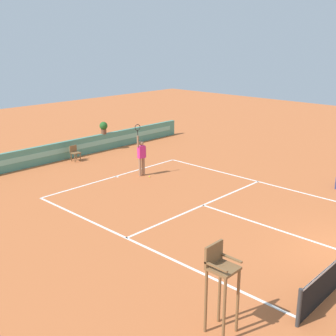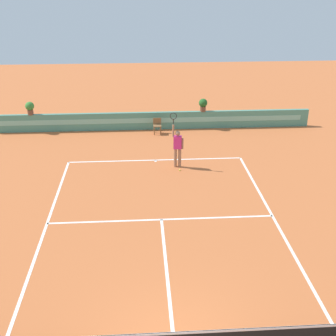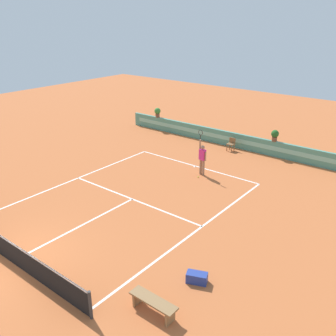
{
  "view_description": "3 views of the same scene",
  "coord_description": "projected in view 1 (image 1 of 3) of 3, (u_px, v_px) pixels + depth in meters",
  "views": [
    {
      "loc": [
        -12.66,
        -3.65,
        6.46
      ],
      "look_at": [
        0.39,
        8.73,
        1.0
      ],
      "focal_mm": 45.71,
      "sensor_mm": 36.0,
      "label": 1
    },
    {
      "loc": [
        -0.67,
        -7.32,
        8.29
      ],
      "look_at": [
        0.39,
        8.73,
        1.0
      ],
      "focal_mm": 46.82,
      "sensor_mm": 36.0,
      "label": 2
    },
    {
      "loc": [
        11.5,
        -5.28,
        8.37
      ],
      "look_at": [
        0.39,
        8.73,
        1.0
      ],
      "focal_mm": 39.8,
      "sensor_mm": 36.0,
      "label": 3
    }
  ],
  "objects": [
    {
      "name": "umpire_chair",
      "position": [
        220.0,
        279.0,
        9.5
      ],
      "size": [
        0.6,
        0.6,
        2.14
      ],
      "color": "brown",
      "rests_on": "ground"
    },
    {
      "name": "potted_plant_right",
      "position": [
        104.0,
        127.0,
        25.45
      ],
      "size": [
        0.48,
        0.48,
        0.72
      ],
      "color": "brown",
      "rests_on": "back_wall_barrier"
    },
    {
      "name": "ball_kid_chair",
      "position": [
        75.0,
        152.0,
        23.42
      ],
      "size": [
        0.44,
        0.44,
        0.85
      ],
      "color": "brown",
      "rests_on": "ground"
    },
    {
      "name": "ground_plane",
      "position": [
        211.0,
        208.0,
        17.02
      ],
      "size": [
        60.0,
        60.0,
        0.0
      ],
      "primitive_type": "plane",
      "color": "#BC6033"
    },
    {
      "name": "tennis_player",
      "position": [
        141.0,
        155.0,
        20.73
      ],
      "size": [
        0.62,
        0.27,
        2.58
      ],
      "color": "#9E7051",
      "rests_on": "ground"
    },
    {
      "name": "court_lines",
      "position": [
        197.0,
        203.0,
        17.5
      ],
      "size": [
        8.32,
        11.94,
        0.01
      ],
      "color": "white",
      "rests_on": "ground"
    },
    {
      "name": "tennis_ball_near_baseline",
      "position": [
        150.0,
        176.0,
        20.77
      ],
      "size": [
        0.07,
        0.07,
        0.07
      ],
      "primitive_type": "sphere",
      "color": "#CCE033",
      "rests_on": "ground"
    },
    {
      "name": "back_wall_barrier",
      "position": [
        63.0,
        151.0,
        23.72
      ],
      "size": [
        18.0,
        0.21,
        1.0
      ],
      "color": "#4C8E7A",
      "rests_on": "ground"
    }
  ]
}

